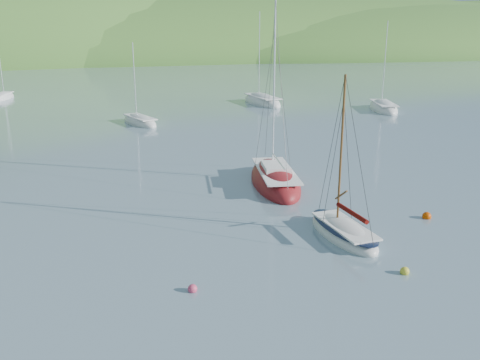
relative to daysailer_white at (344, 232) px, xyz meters
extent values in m
plane|color=gray|center=(-4.73, -5.54, -0.21)|extent=(700.00, 700.00, 0.00)
ellipsoid|color=#456F2A|center=(-4.73, 164.46, -0.21)|extent=(440.00, 110.00, 44.00)
ellipsoid|color=#456F2A|center=(85.27, 154.46, -0.21)|extent=(240.00, 100.00, 34.00)
ellipsoid|color=silver|center=(0.00, 0.01, -0.11)|extent=(2.52, 5.91, 1.42)
cube|color=white|center=(0.01, -0.11, 0.41)|extent=(1.90, 4.61, 0.10)
cylinder|color=brown|center=(-0.05, 0.70, 4.22)|extent=(0.12, 0.12, 7.70)
ellipsoid|color=#101A33|center=(0.00, 0.01, 0.31)|extent=(2.48, 5.85, 0.24)
cylinder|color=#5D0C07|center=(0.05, -0.69, 1.32)|extent=(0.44, 2.78, 0.24)
ellipsoid|color=maroon|center=(-0.49, 9.62, -0.03)|extent=(4.34, 9.25, 2.45)
cube|color=white|center=(-0.52, 9.44, 0.82)|extent=(3.28, 7.20, 0.10)
cylinder|color=white|center=(-0.33, 10.67, 6.34)|extent=(0.12, 0.12, 11.12)
cube|color=white|center=(-0.52, 9.44, 1.06)|extent=(2.02, 2.71, 0.42)
cylinder|color=white|center=(-0.65, 8.56, 1.73)|extent=(0.72, 4.24, 0.09)
ellipsoid|color=silver|center=(-7.45, 34.72, -0.08)|extent=(4.39, 6.94, 1.79)
cube|color=white|center=(-7.40, 34.60, 0.56)|extent=(3.35, 5.38, 0.10)
cylinder|color=white|center=(-7.71, 35.46, 4.44)|extent=(0.12, 0.12, 7.85)
ellipsoid|color=silver|center=(9.76, 45.02, -0.03)|extent=(4.36, 9.44, 2.47)
cube|color=white|center=(9.78, 44.84, 0.83)|extent=(3.29, 7.35, 0.10)
cylinder|color=white|center=(9.61, 46.11, 6.25)|extent=(0.12, 0.12, 10.92)
ellipsoid|color=silver|center=(-24.76, 59.26, -0.08)|extent=(3.73, 6.75, 1.74)
cube|color=white|center=(-24.79, 59.14, 0.54)|extent=(2.83, 5.24, 0.10)
cylinder|color=white|center=(-24.58, 60.00, 4.33)|extent=(0.12, 0.12, 7.67)
ellipsoid|color=silver|center=(22.77, 35.92, -0.05)|extent=(4.98, 8.68, 2.24)
cube|color=white|center=(22.73, 35.77, 0.74)|extent=(3.79, 6.74, 0.10)
cylinder|color=white|center=(23.04, 36.87, 5.62)|extent=(0.12, 0.12, 9.84)
sphere|color=gold|center=(0.72, -4.68, -0.09)|extent=(0.41, 0.41, 0.41)
sphere|color=#C83C5F|center=(-8.68, -3.80, -0.09)|extent=(0.40, 0.40, 0.40)
sphere|color=#C63F00|center=(5.73, 1.14, -0.09)|extent=(0.50, 0.50, 0.50)
camera|label=1|loc=(-12.01, -23.55, 10.61)|focal=40.00mm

